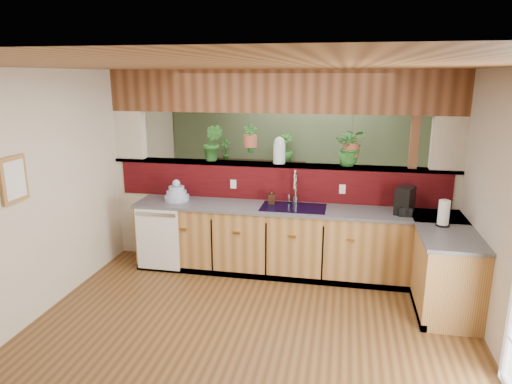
% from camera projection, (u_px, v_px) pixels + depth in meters
% --- Properties ---
extents(ground, '(4.60, 7.00, 0.01)m').
position_uv_depth(ground, '(260.00, 307.00, 5.13)').
color(ground, brown).
rests_on(ground, ground).
extents(ceiling, '(4.60, 7.00, 0.01)m').
position_uv_depth(ceiling, '(260.00, 68.00, 4.48)').
color(ceiling, brown).
rests_on(ceiling, ground).
extents(wall_back, '(4.60, 0.02, 2.60)m').
position_uv_depth(wall_back, '(296.00, 146.00, 8.13)').
color(wall_back, beige).
rests_on(wall_back, ground).
extents(wall_left, '(0.02, 7.00, 2.60)m').
position_uv_depth(wall_left, '(63.00, 185.00, 5.23)').
color(wall_left, beige).
rests_on(wall_left, ground).
extents(wall_right, '(0.02, 7.00, 2.60)m').
position_uv_depth(wall_right, '(495.00, 207.00, 4.37)').
color(wall_right, beige).
rests_on(wall_right, ground).
extents(pass_through_partition, '(4.60, 0.21, 2.60)m').
position_uv_depth(pass_through_partition, '(281.00, 178.00, 6.11)').
color(pass_through_partition, beige).
rests_on(pass_through_partition, ground).
extents(pass_through_ledge, '(4.60, 0.21, 0.04)m').
position_uv_depth(pass_through_ledge, '(279.00, 165.00, 6.07)').
color(pass_through_ledge, brown).
rests_on(pass_through_ledge, ground).
extents(header_beam, '(4.60, 0.15, 0.55)m').
position_uv_depth(header_beam, '(280.00, 91.00, 5.83)').
color(header_beam, brown).
rests_on(header_beam, ground).
extents(sage_backwall, '(4.55, 0.02, 2.55)m').
position_uv_depth(sage_backwall, '(296.00, 146.00, 8.11)').
color(sage_backwall, '#4B5E40').
rests_on(sage_backwall, ground).
extents(countertop, '(4.14, 1.52, 0.90)m').
position_uv_depth(countertop, '(338.00, 247.00, 5.69)').
color(countertop, olive).
rests_on(countertop, ground).
extents(dishwasher, '(0.58, 0.03, 0.82)m').
position_uv_depth(dishwasher, '(157.00, 240.00, 5.92)').
color(dishwasher, white).
rests_on(dishwasher, ground).
extents(navy_sink, '(0.82, 0.50, 0.18)m').
position_uv_depth(navy_sink, '(293.00, 213.00, 5.80)').
color(navy_sink, black).
rests_on(navy_sink, countertop).
extents(framed_print, '(0.04, 0.35, 0.45)m').
position_uv_depth(framed_print, '(14.00, 180.00, 4.40)').
color(framed_print, olive).
rests_on(framed_print, wall_left).
extents(faucet, '(0.20, 0.20, 0.46)m').
position_uv_depth(faucet, '(295.00, 186.00, 5.87)').
color(faucet, '#B7B7B2').
rests_on(faucet, countertop).
extents(dish_stack, '(0.33, 0.33, 0.29)m').
position_uv_depth(dish_stack, '(177.00, 194.00, 6.08)').
color(dish_stack, '#9EADCC').
rests_on(dish_stack, countertop).
extents(soap_dispenser, '(0.10, 0.10, 0.19)m').
position_uv_depth(soap_dispenser, '(272.00, 197.00, 5.92)').
color(soap_dispenser, '#3D2316').
rests_on(soap_dispenser, countertop).
extents(coffee_maker, '(0.18, 0.30, 0.33)m').
position_uv_depth(coffee_maker, '(405.00, 202.00, 5.48)').
color(coffee_maker, black).
rests_on(coffee_maker, countertop).
extents(paper_towel, '(0.15, 0.15, 0.31)m').
position_uv_depth(paper_towel, '(444.00, 214.00, 5.04)').
color(paper_towel, black).
rests_on(paper_towel, countertop).
extents(glass_jar, '(0.16, 0.16, 0.35)m').
position_uv_depth(glass_jar, '(279.00, 150.00, 6.02)').
color(glass_jar, silver).
rests_on(glass_jar, pass_through_ledge).
extents(ledge_plant_left, '(0.29, 0.24, 0.50)m').
position_uv_depth(ledge_plant_left, '(213.00, 143.00, 6.17)').
color(ledge_plant_left, '#235A1F').
rests_on(ledge_plant_left, pass_through_ledge).
extents(ledge_plant_right, '(0.28, 0.28, 0.42)m').
position_uv_depth(ledge_plant_right, '(348.00, 150.00, 5.84)').
color(ledge_plant_right, '#235A1F').
rests_on(ledge_plant_right, pass_through_ledge).
extents(hanging_plant_a, '(0.21, 0.18, 0.51)m').
position_uv_depth(hanging_plant_a, '(250.00, 129.00, 6.02)').
color(hanging_plant_a, brown).
rests_on(hanging_plant_a, header_beam).
extents(hanging_plant_b, '(0.45, 0.41, 0.56)m').
position_uv_depth(hanging_plant_b, '(352.00, 132.00, 5.78)').
color(hanging_plant_b, brown).
rests_on(hanging_plant_b, header_beam).
extents(shelving_console, '(1.65, 0.54, 1.08)m').
position_uv_depth(shelving_console, '(258.00, 191.00, 8.21)').
color(shelving_console, black).
rests_on(shelving_console, ground).
extents(shelf_plant_a, '(0.21, 0.15, 0.39)m').
position_uv_depth(shelf_plant_a, '(225.00, 150.00, 8.14)').
color(shelf_plant_a, '#235A1F').
rests_on(shelf_plant_a, shelving_console).
extents(shelf_plant_b, '(0.29, 0.29, 0.50)m').
position_uv_depth(shelf_plant_b, '(285.00, 148.00, 7.93)').
color(shelf_plant_b, '#235A1F').
rests_on(shelf_plant_b, shelving_console).
extents(floor_plant, '(0.84, 0.77, 0.78)m').
position_uv_depth(floor_plant, '(375.00, 212.00, 7.34)').
color(floor_plant, '#235A1F').
rests_on(floor_plant, ground).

